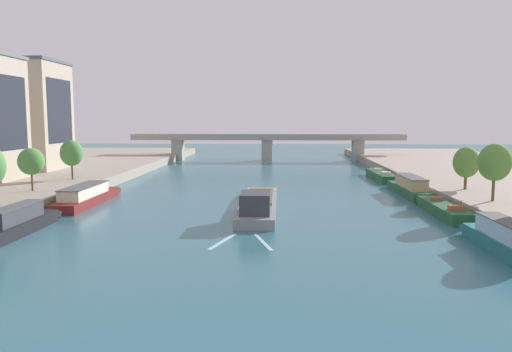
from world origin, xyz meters
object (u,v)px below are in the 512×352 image
moored_boat_left_upstream (87,196)px  moored_boat_right_second (444,209)px  tree_left_past_mid (71,153)px  bridge_far (267,143)px  moored_boat_left_downstream (20,222)px  tree_right_nearest (466,162)px  barge_midriver (258,203)px  moored_boat_right_near (381,175)px  tree_right_past_mid (495,162)px  tree_left_third (31,162)px  moored_boat_right_far (500,237)px  moored_boat_right_upstream (410,187)px

moored_boat_left_upstream → moored_boat_right_second: moored_boat_left_upstream is taller
tree_left_past_mid → bridge_far: bearing=63.1°
moored_boat_left_downstream → moored_boat_right_second: (43.36, 11.55, -0.53)m
moored_boat_right_second → moored_boat_left_upstream: bearing=173.4°
tree_left_past_mid → tree_right_nearest: (56.06, -8.16, -0.46)m
barge_midriver → moored_boat_right_near: bearing=57.2°
moored_boat_right_second → tree_right_past_mid: bearing=-2.6°
moored_boat_right_near → tree_left_past_mid: size_ratio=2.54×
barge_midriver → tree_left_third: 29.73m
tree_left_third → tree_right_nearest: tree_right_nearest is taller
moored_boat_right_far → moored_boat_right_second: 15.72m
moored_boat_left_upstream → moored_boat_right_far: (42.87, -20.76, 0.10)m
moored_boat_right_upstream → tree_left_past_mid: bearing=177.3°
tree_left_third → bridge_far: bearing=67.5°
moored_boat_left_upstream → moored_boat_left_downstream: bearing=-89.7°
moored_boat_left_upstream → tree_right_past_mid: tree_right_past_mid is taller
moored_boat_right_near → bridge_far: bridge_far is taller
moored_boat_left_downstream → barge_midriver: bearing=29.8°
moored_boat_left_upstream → moored_boat_right_second: 43.74m
moored_boat_right_near → bridge_far: 45.57m
moored_boat_left_upstream → tree_left_past_mid: 14.82m
moored_boat_left_upstream → tree_left_third: (-6.94, -0.20, 4.42)m
moored_boat_left_downstream → moored_boat_left_upstream: moored_boat_left_downstream is taller
moored_boat_left_downstream → tree_left_third: tree_left_third is taller
moored_boat_left_upstream → moored_boat_right_upstream: size_ratio=1.09×
barge_midriver → tree_right_nearest: 28.37m
moored_boat_right_upstream → tree_right_past_mid: bearing=-70.6°
moored_boat_right_far → moored_boat_right_upstream: moored_boat_right_far is taller
moored_boat_left_downstream → tree_right_past_mid: tree_right_past_mid is taller
moored_boat_right_upstream → tree_right_nearest: bearing=-45.2°
barge_midriver → bridge_far: bridge_far is taller
moored_boat_right_far → moored_boat_right_second: (0.57, 15.70, -0.51)m
barge_midriver → moored_boat_right_upstream: bearing=33.0°
moored_boat_right_far → tree_right_nearest: size_ratio=2.05×
bridge_far → moored_boat_right_far: bearing=-76.5°
tree_left_past_mid → bridge_far: 62.81m
moored_boat_right_near → tree_right_nearest: (6.06, -24.21, 4.52)m
moored_boat_right_second → barge_midriver: bearing=177.0°
bridge_far → tree_right_nearest: bearing=-66.7°
moored_boat_left_upstream → moored_boat_right_far: bearing=-25.8°
moored_boat_left_upstream → barge_midriver: bearing=-10.1°
moored_boat_right_near → tree_right_nearest: bearing=-75.9°
tree_left_past_mid → tree_right_nearest: size_ratio=1.07×
barge_midriver → moored_boat_left_downstream: barge_midriver is taller
moored_boat_left_downstream → bridge_far: bearing=75.9°
moored_boat_right_far → tree_left_third: size_ratio=2.07×
tree_right_nearest → bridge_far: size_ratio=0.08×
moored_boat_right_far → bridge_far: 91.60m
moored_boat_left_downstream → tree_left_past_mid: tree_left_past_mid is taller
moored_boat_right_upstream → tree_right_past_mid: (5.33, -15.11, 4.88)m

